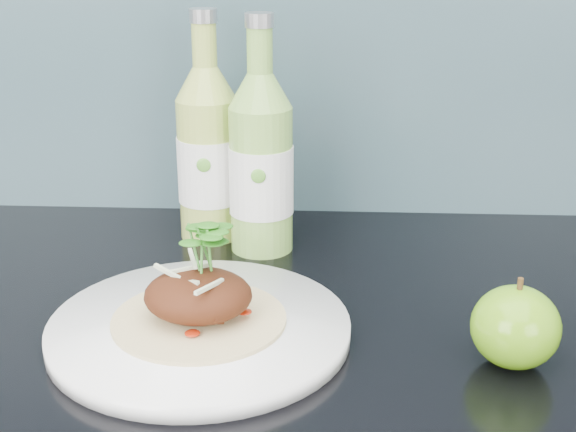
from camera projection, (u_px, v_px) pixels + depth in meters
The scene contains 5 objects.
dinner_plate at pixel (200, 329), 0.75m from camera, with size 0.34×0.34×0.02m.
pork_taco at pixel (198, 293), 0.74m from camera, with size 0.16×0.16×0.10m.
green_apple at pixel (515, 327), 0.69m from camera, with size 0.09×0.09×0.08m.
cider_bottle_left at pixel (208, 154), 0.96m from camera, with size 0.09×0.09×0.27m.
cider_bottle_right at pixel (261, 164), 0.92m from camera, with size 0.10×0.10×0.27m.
Camera 1 is at (0.07, 0.97, 1.27)m, focal length 50.00 mm.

